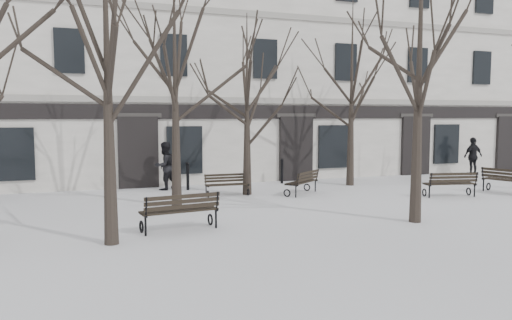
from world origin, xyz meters
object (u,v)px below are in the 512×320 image
bench_3 (227,184)px  bench_5 (509,180)px  bench_1 (180,210)px  bench_2 (451,183)px  tree_1 (106,11)px  tree_2 (421,11)px  bench_4 (303,181)px

bench_3 → bench_5: bearing=-16.1°
bench_1 → bench_3: 5.72m
bench_2 → bench_3: size_ratio=1.19×
tree_1 → tree_2: (8.08, -0.36, 0.51)m
tree_1 → bench_2: size_ratio=4.34×
tree_2 → bench_4: tree_2 is taller
bench_1 → bench_5: bench_1 is taller
tree_2 → tree_1: bearing=177.5°
bench_2 → bench_3: bearing=-10.7°
tree_1 → bench_4: size_ratio=4.76×
tree_1 → bench_2: bearing=12.9°
bench_2 → bench_4: 5.31m
tree_1 → bench_3: (4.47, 5.80, -4.79)m
tree_2 → bench_1: 8.27m
bench_3 → bench_4: size_ratio=0.92×
tree_1 → bench_1: size_ratio=4.09×
tree_1 → bench_4: 10.07m
bench_2 → tree_1: bearing=24.3°
bench_1 → bench_2: bench_1 is taller
tree_2 → bench_5: tree_2 is taller
tree_1 → tree_2: 8.10m
bench_3 → bench_4: bearing=-12.2°
bench_1 → bench_4: (5.51, 4.36, -0.05)m
bench_5 → tree_2: bearing=97.1°
bench_4 → tree_2: bearing=59.5°
bench_3 → bench_5: bench_5 is taller
bench_2 → bench_4: bearing=-15.3°
tree_1 → bench_5: 15.55m
bench_4 → bench_1: bearing=-0.6°
tree_2 → bench_1: size_ratio=4.49×
bench_2 → bench_4: size_ratio=1.10×
tree_1 → bench_3: tree_1 is taller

